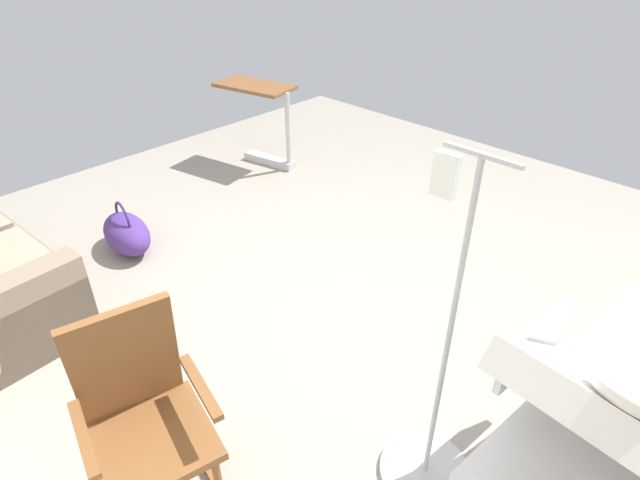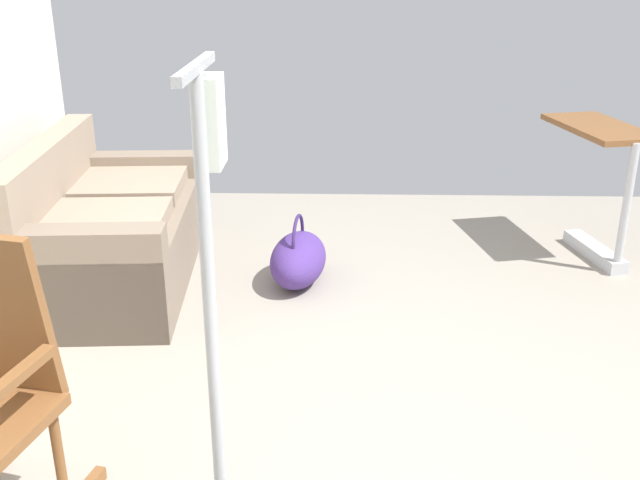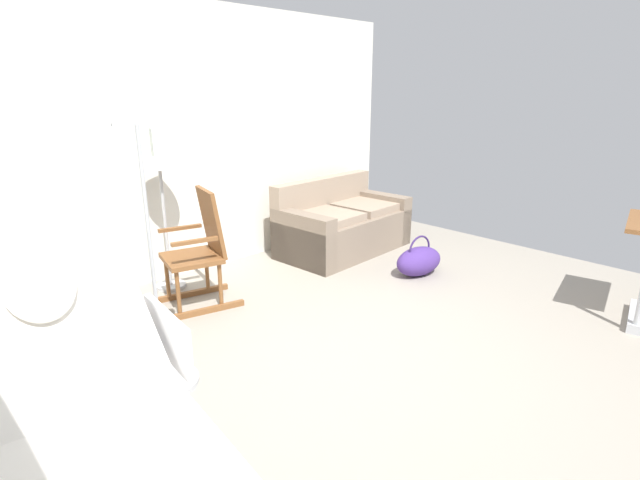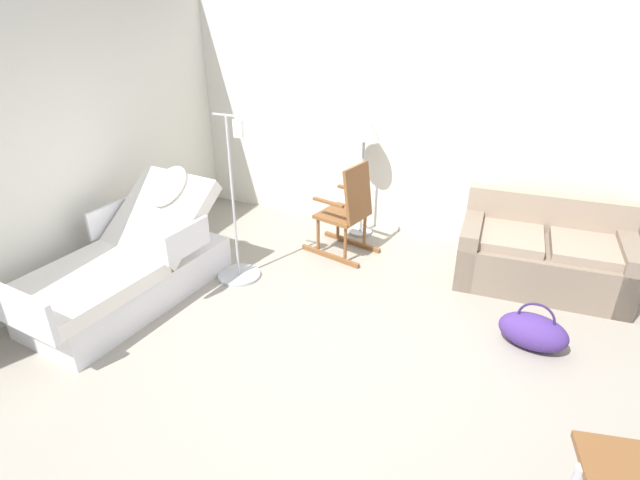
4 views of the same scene
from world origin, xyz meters
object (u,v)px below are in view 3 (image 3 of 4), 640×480
object	(u,v)px
floor_lamp	(159,163)
iv_pole	(163,350)
duffel_bag	(419,261)
couch	(342,226)
rocking_chair	(199,251)
hospital_bed	(88,463)

from	to	relation	value
floor_lamp	iv_pole	bearing A→B (deg)	-117.96
floor_lamp	duffel_bag	xyz separation A→B (m)	(2.05, -1.48, -1.07)
couch	iv_pole	world-z (taller)	iv_pole
rocking_chair	floor_lamp	bearing A→B (deg)	93.66
duffel_bag	iv_pole	xyz separation A→B (m)	(-2.84, -0.02, 0.10)
rocking_chair	duffel_bag	size ratio (longest dim) A/B	1.75
rocking_chair	duffel_bag	xyz separation A→B (m)	(2.02, -0.92, -0.35)
hospital_bed	iv_pole	bearing A→B (deg)	47.51
hospital_bed	rocking_chair	world-z (taller)	hospital_bed
floor_lamp	iv_pole	distance (m)	1.95
rocking_chair	iv_pole	world-z (taller)	iv_pole
couch	floor_lamp	world-z (taller)	floor_lamp
couch	iv_pole	xyz separation A→B (m)	(-2.84, -1.13, -0.06)
duffel_bag	couch	bearing A→B (deg)	90.06
couch	duffel_bag	world-z (taller)	couch
duffel_bag	floor_lamp	bearing A→B (deg)	144.24
duffel_bag	iv_pole	distance (m)	2.85
iv_pole	rocking_chair	bearing A→B (deg)	48.62
rocking_chair	floor_lamp	distance (m)	0.91
floor_lamp	duffel_bag	world-z (taller)	floor_lamp
hospital_bed	couch	distance (m)	4.05
duffel_bag	iv_pole	bearing A→B (deg)	-179.68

